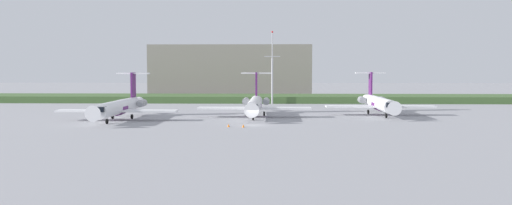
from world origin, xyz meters
TOP-DOWN VIEW (x-y plane):
  - ground_plane at (0.00, 30.00)m, footprint 500.00×500.00m
  - grass_berm at (0.00, 67.47)m, footprint 320.00×20.00m
  - regional_jet_nearest at (-26.02, 8.92)m, footprint 22.81×31.00m
  - regional_jet_second at (-0.33, 16.74)m, footprint 22.81×31.00m
  - regional_jet_third at (25.94, 22.36)m, footprint 22.81×31.00m
  - antenna_mast at (3.07, 56.48)m, footprint 4.40×0.50m
  - distant_hangar at (-11.02, 94.17)m, footprint 53.62×23.41m
  - safety_cone_front_marker at (-4.00, -3.50)m, footprint 0.44×0.44m
  - safety_cone_mid_marker at (-1.48, -4.05)m, footprint 0.44×0.44m

SIDE VIEW (x-z plane):
  - ground_plane at x=0.00m, z-range 0.00..0.00m
  - safety_cone_front_marker at x=-4.00m, z-range 0.00..0.55m
  - safety_cone_mid_marker at x=-1.48m, z-range 0.00..0.55m
  - grass_berm at x=0.00m, z-range 0.00..1.90m
  - regional_jet_nearest at x=-26.02m, z-range -1.96..7.04m
  - regional_jet_second at x=-0.33m, z-range -1.96..7.04m
  - regional_jet_third at x=25.94m, z-range -1.96..7.04m
  - antenna_mast at x=3.07m, z-range -1.66..18.45m
  - distant_hangar at x=-11.02m, z-range 0.00..17.63m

